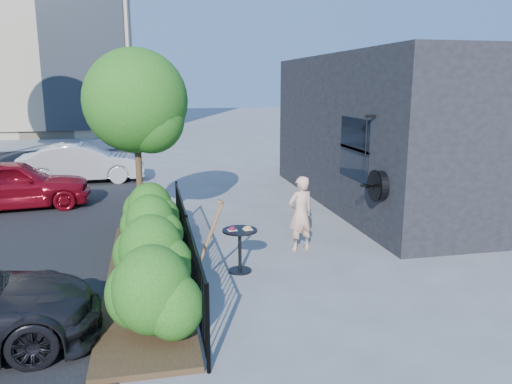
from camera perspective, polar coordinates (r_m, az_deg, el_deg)
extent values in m
plane|color=gray|center=(9.02, 1.90, -8.86)|extent=(120.00, 120.00, 0.00)
cube|color=black|center=(14.79, 18.79, 6.79)|extent=(6.00, 9.00, 4.00)
cube|color=black|center=(11.59, 11.22, 4.86)|extent=(0.04, 1.60, 1.40)
cube|color=black|center=(11.59, 11.24, 4.86)|extent=(0.05, 1.70, 0.06)
cylinder|color=black|center=(10.30, 13.90, 0.71)|extent=(0.18, 0.60, 0.60)
cylinder|color=black|center=(10.26, 13.39, 0.69)|extent=(0.03, 0.64, 0.64)
cube|color=black|center=(10.56, 12.99, 8.44)|extent=(0.25, 0.06, 0.06)
cylinder|color=black|center=(10.58, 12.45, 5.48)|extent=(0.02, 0.02, 1.05)
cylinder|color=black|center=(5.85, -5.52, -15.30)|extent=(0.05, 0.05, 1.10)
cylinder|color=black|center=(8.61, -7.86, -6.12)|extent=(0.05, 0.05, 1.10)
cylinder|color=black|center=(11.49, -9.01, -1.46)|extent=(0.05, 0.05, 1.10)
cube|color=black|center=(8.47, -7.96, -2.84)|extent=(0.03, 6.00, 0.03)
cube|color=black|center=(8.76, -7.78, -8.91)|extent=(0.03, 6.00, 0.03)
cylinder|color=black|center=(5.94, -5.64, -14.86)|extent=(0.02, 0.02, 1.04)
cylinder|color=black|center=(6.12, -5.86, -14.01)|extent=(0.02, 0.02, 1.04)
cylinder|color=black|center=(6.30, -6.06, -13.22)|extent=(0.02, 0.02, 1.04)
cylinder|color=black|center=(6.48, -6.26, -12.46)|extent=(0.02, 0.02, 1.04)
cylinder|color=black|center=(6.66, -6.44, -11.75)|extent=(0.02, 0.02, 1.04)
cylinder|color=black|center=(6.84, -6.61, -11.08)|extent=(0.02, 0.02, 1.04)
cylinder|color=black|center=(7.02, -6.78, -10.44)|extent=(0.02, 0.02, 1.04)
cylinder|color=black|center=(7.21, -6.93, -9.83)|extent=(0.02, 0.02, 1.04)
cylinder|color=black|center=(7.39, -7.08, -9.26)|extent=(0.02, 0.02, 1.04)
cylinder|color=black|center=(7.58, -7.22, -8.71)|extent=(0.02, 0.02, 1.04)
cylinder|color=black|center=(7.77, -7.35, -8.19)|extent=(0.02, 0.02, 1.04)
cylinder|color=black|center=(7.95, -7.47, -7.69)|extent=(0.02, 0.02, 1.04)
cylinder|color=black|center=(8.14, -7.59, -7.22)|extent=(0.02, 0.02, 1.04)
cylinder|color=black|center=(8.33, -7.70, -6.76)|extent=(0.02, 0.02, 1.04)
cylinder|color=black|center=(8.52, -7.81, -6.33)|extent=(0.02, 0.02, 1.04)
cylinder|color=black|center=(8.71, -7.91, -5.92)|extent=(0.02, 0.02, 1.04)
cylinder|color=black|center=(8.90, -8.01, -5.52)|extent=(0.02, 0.02, 1.04)
cylinder|color=black|center=(9.09, -8.11, -5.14)|extent=(0.02, 0.02, 1.04)
cylinder|color=black|center=(9.28, -8.20, -4.78)|extent=(0.02, 0.02, 1.04)
cylinder|color=black|center=(9.47, -8.28, -4.43)|extent=(0.02, 0.02, 1.04)
cylinder|color=black|center=(9.66, -8.37, -4.09)|extent=(0.02, 0.02, 1.04)
cylinder|color=black|center=(9.85, -8.45, -3.77)|extent=(0.02, 0.02, 1.04)
cylinder|color=black|center=(10.04, -8.52, -3.46)|extent=(0.02, 0.02, 1.04)
cylinder|color=black|center=(10.24, -8.60, -3.16)|extent=(0.02, 0.02, 1.04)
cylinder|color=black|center=(10.43, -8.67, -2.87)|extent=(0.02, 0.02, 1.04)
cylinder|color=black|center=(10.62, -8.73, -2.59)|extent=(0.02, 0.02, 1.04)
cylinder|color=black|center=(10.82, -8.80, -2.33)|extent=(0.02, 0.02, 1.04)
cylinder|color=black|center=(11.01, -8.86, -2.07)|extent=(0.02, 0.02, 1.04)
cylinder|color=black|center=(11.20, -8.93, -1.82)|extent=(0.02, 0.02, 1.04)
cylinder|color=black|center=(11.40, -8.98, -1.58)|extent=(0.02, 0.02, 1.04)
cube|color=#382616|center=(8.77, -12.39, -9.50)|extent=(1.30, 6.00, 0.08)
ellipsoid|color=#225613|center=(6.48, -11.77, -11.18)|extent=(1.10, 1.10, 1.24)
ellipsoid|color=#225613|center=(7.98, -11.89, -6.65)|extent=(1.10, 1.10, 1.24)
ellipsoid|color=#225613|center=(9.41, -11.96, -3.72)|extent=(1.10, 1.10, 1.24)
ellipsoid|color=#225613|center=(10.77, -12.02, -1.70)|extent=(1.10, 1.10, 1.24)
cylinder|color=#3F2B19|center=(11.15, -13.17, 1.36)|extent=(0.14, 0.14, 2.40)
sphere|color=#225613|center=(10.97, -13.59, 9.80)|extent=(2.20, 2.20, 2.20)
sphere|color=#225613|center=(10.78, -11.92, 8.08)|extent=(1.43, 1.43, 1.43)
cylinder|color=black|center=(8.69, -1.87, -4.41)|extent=(0.61, 0.61, 0.03)
cylinder|color=black|center=(8.81, -1.85, -6.77)|extent=(0.06, 0.06, 0.73)
cylinder|color=black|center=(8.94, -1.83, -8.96)|extent=(0.41, 0.41, 0.03)
cube|color=white|center=(8.67, -2.75, -4.34)|extent=(0.17, 0.17, 0.01)
cube|color=white|center=(8.70, -0.97, -4.27)|extent=(0.17, 0.17, 0.01)
torus|color=#480C17|center=(8.66, -2.75, -4.18)|extent=(0.14, 0.14, 0.04)
torus|color=tan|center=(8.69, -0.97, -4.11)|extent=(0.14, 0.14, 0.04)
imported|color=#D8A98C|center=(9.88, 5.12, -2.45)|extent=(0.62, 0.49, 1.50)
cylinder|color=brown|center=(7.95, -5.54, -5.67)|extent=(0.55, 0.05, 1.29)
cube|color=gray|center=(8.18, -6.83, -10.41)|extent=(0.13, 0.20, 0.27)
cylinder|color=brown|center=(7.80, -4.12, -1.07)|extent=(0.11, 0.11, 0.07)
imported|color=maroon|center=(14.58, -26.07, 0.79)|extent=(4.06, 2.06, 1.32)
imported|color=silver|center=(17.69, -19.16, 3.17)|extent=(4.01, 1.52, 1.31)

